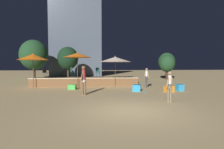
{
  "coord_description": "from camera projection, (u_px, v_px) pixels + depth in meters",
  "views": [
    {
      "loc": [
        -1.48,
        -7.2,
        1.93
      ],
      "look_at": [
        0.0,
        7.21,
        1.16
      ],
      "focal_mm": 28.0,
      "sensor_mm": 36.0,
      "label": 1
    }
  ],
  "objects": [
    {
      "name": "background_tree_2",
      "position": [
        34.0,
        55.0,
        25.71
      ],
      "size": [
        3.44,
        3.44,
        5.27
      ],
      "color": "#3D2B1C",
      "rests_on": "ground"
    },
    {
      "name": "patio_umbrella_1",
      "position": [
        77.0,
        55.0,
        15.13
      ],
      "size": [
        2.43,
        2.43,
        3.08
      ],
      "color": "brown",
      "rests_on": "ground"
    },
    {
      "name": "patio_umbrella_2",
      "position": [
        33.0,
        57.0,
        14.71
      ],
      "size": [
        2.48,
        2.48,
        2.95
      ],
      "color": "brown",
      "rests_on": "ground"
    },
    {
      "name": "person_2",
      "position": [
        147.0,
        77.0,
        14.98
      ],
      "size": [
        0.46,
        0.38,
        1.68
      ],
      "rotation": [
        0.0,
        0.0,
        4.05
      ],
      "color": "#997051",
      "rests_on": "ground"
    },
    {
      "name": "wooden_deck",
      "position": [
        85.0,
        81.0,
        16.84
      ],
      "size": [
        9.71,
        2.62,
        0.81
      ],
      "color": "brown",
      "rests_on": "ground"
    },
    {
      "name": "cube_seat_3",
      "position": [
        137.0,
        88.0,
        12.97
      ],
      "size": [
        0.73,
        0.73,
        0.48
      ],
      "rotation": [
        0.0,
        0.0,
        -0.34
      ],
      "color": "#2D9EDB",
      "rests_on": "ground"
    },
    {
      "name": "cube_seat_1",
      "position": [
        169.0,
        89.0,
        12.57
      ],
      "size": [
        0.66,
        0.66,
        0.46
      ],
      "rotation": [
        0.0,
        0.0,
        0.24
      ],
      "color": "orange",
      "rests_on": "ground"
    },
    {
      "name": "background_tree_3",
      "position": [
        68.0,
        58.0,
        25.14
      ],
      "size": [
        2.97,
        2.97,
        4.57
      ],
      "color": "#3D2B1C",
      "rests_on": "ground"
    },
    {
      "name": "background_tree_4",
      "position": [
        167.0,
        62.0,
        25.56
      ],
      "size": [
        2.41,
        2.41,
        3.75
      ],
      "color": "#3D2B1C",
      "rests_on": "ground"
    },
    {
      "name": "distant_building",
      "position": [
        76.0,
        36.0,
        31.5
      ],
      "size": [
        8.91,
        4.02,
        14.27
      ],
      "color": "#4C5666",
      "rests_on": "ground"
    },
    {
      "name": "bistro_chair_0",
      "position": [
        45.0,
        72.0,
        15.73
      ],
      "size": [
        0.48,
        0.48,
        0.9
      ],
      "rotation": [
        0.0,
        0.0,
        0.71
      ],
      "color": "#2D3338",
      "rests_on": "wooden_deck"
    },
    {
      "name": "background_tree_0",
      "position": [
        167.0,
        63.0,
        23.31
      ],
      "size": [
        2.08,
        2.08,
        3.32
      ],
      "color": "#3D2B1C",
      "rests_on": "ground"
    },
    {
      "name": "person_0",
      "position": [
        170.0,
        86.0,
        9.13
      ],
      "size": [
        0.46,
        0.3,
        1.61
      ],
      "rotation": [
        0.0,
        0.0,
        5.2
      ],
      "color": "#72664C",
      "rests_on": "ground"
    },
    {
      "name": "bistro_chair_2",
      "position": [
        72.0,
        71.0,
        16.97
      ],
      "size": [
        0.47,
        0.47,
        0.9
      ],
      "rotation": [
        0.0,
        0.0,
        2.1
      ],
      "color": "#1E4C47",
      "rests_on": "wooden_deck"
    },
    {
      "name": "cube_seat_2",
      "position": [
        180.0,
        88.0,
        13.16
      ],
      "size": [
        0.55,
        0.55,
        0.5
      ],
      "rotation": [
        0.0,
        0.0,
        0.17
      ],
      "color": "#2D9EDB",
      "rests_on": "ground"
    },
    {
      "name": "background_tree_1",
      "position": [
        34.0,
        55.0,
        22.37
      ],
      "size": [
        3.48,
        3.48,
        5.18
      ],
      "color": "#3D2B1C",
      "rests_on": "ground"
    },
    {
      "name": "frisbee_disc",
      "position": [
        145.0,
        92.0,
        12.48
      ],
      "size": [
        0.23,
        0.23,
        0.03
      ],
      "color": "#33B2D8",
      "rests_on": "ground"
    },
    {
      "name": "ground_plane",
      "position": [
        129.0,
        111.0,
        7.41
      ],
      "size": [
        120.0,
        120.0,
        0.0
      ],
      "primitive_type": "plane",
      "color": "tan"
    },
    {
      "name": "bistro_chair_1",
      "position": [
        98.0,
        71.0,
        16.48
      ],
      "size": [
        0.41,
        0.41,
        0.9
      ],
      "rotation": [
        0.0,
        0.0,
        0.16
      ],
      "color": "#1E4C47",
      "rests_on": "wooden_deck"
    },
    {
      "name": "patio_umbrella_0",
      "position": [
        115.0,
        59.0,
        15.69
      ],
      "size": [
        2.86,
        2.86,
        2.76
      ],
      "color": "brown",
      "rests_on": "ground"
    },
    {
      "name": "cube_seat_0",
      "position": [
        72.0,
        87.0,
        14.05
      ],
      "size": [
        0.67,
        0.67,
        0.38
      ],
      "rotation": [
        0.0,
        0.0,
        -0.14
      ],
      "color": "#4CC651",
      "rests_on": "ground"
    },
    {
      "name": "person_1",
      "position": [
        84.0,
        79.0,
        11.32
      ],
      "size": [
        0.34,
        0.51,
        1.89
      ],
      "rotation": [
        0.0,
        0.0,
        5.76
      ],
      "color": "brown",
      "rests_on": "ground"
    }
  ]
}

